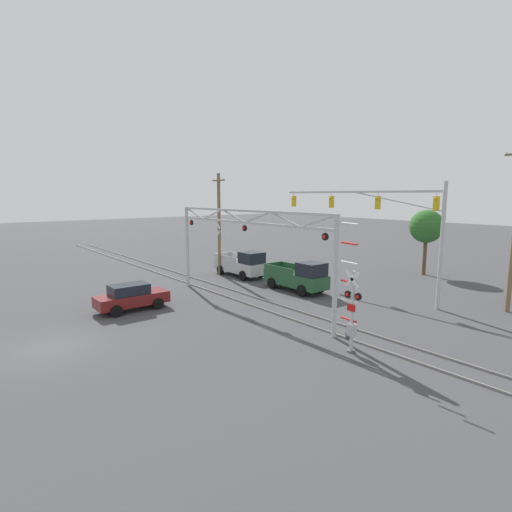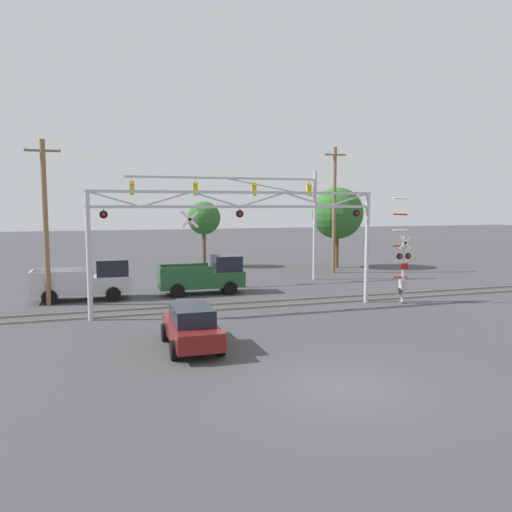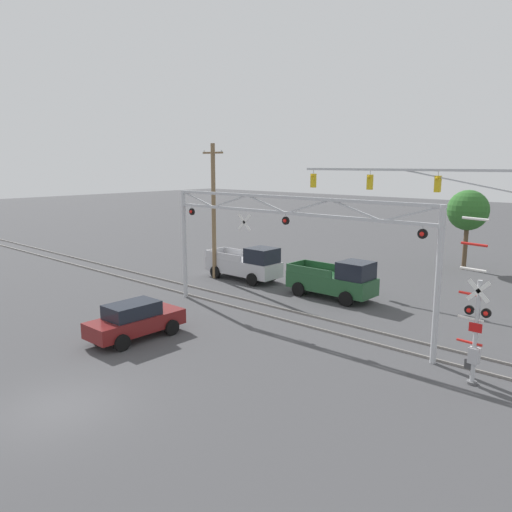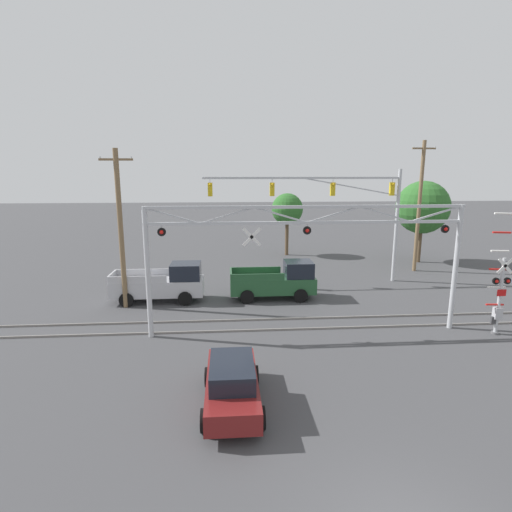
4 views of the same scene
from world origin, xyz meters
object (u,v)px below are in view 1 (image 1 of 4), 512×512
crossing_gantry (244,238)px  traffic_signal_span (389,216)px  pickup_truck_lead (298,277)px  pickup_truck_following (242,264)px  background_tree_far_left_verge (426,227)px  utility_pole_left (219,223)px  crossing_signal_mast (351,310)px  sedan_waiting (131,297)px

crossing_gantry → traffic_signal_span: (4.46, 8.87, 1.22)m
traffic_signal_span → pickup_truck_lead: traffic_signal_span is taller
pickup_truck_following → background_tree_far_left_verge: bearing=54.3°
traffic_signal_span → crossing_gantry: bearing=-116.7°
utility_pole_left → background_tree_far_left_verge: 18.28m
crossing_gantry → pickup_truck_following: size_ratio=2.76×
crossing_gantry → background_tree_far_left_verge: (1.94, 18.63, -0.11)m
crossing_signal_mast → pickup_truck_following: (-16.64, 6.33, -0.90)m
sedan_waiting → utility_pole_left: bearing=119.7°
crossing_gantry → pickup_truck_lead: crossing_gantry is taller
crossing_gantry → crossing_signal_mast: size_ratio=2.55×
pickup_truck_lead → crossing_gantry: bearing=-83.4°
traffic_signal_span → background_tree_far_left_verge: (-2.52, 9.76, -1.33)m
utility_pole_left → crossing_gantry: bearing=-24.9°
background_tree_far_left_verge → crossing_signal_mast: bearing=-69.9°
pickup_truck_lead → sedan_waiting: (-2.97, -11.50, -0.24)m
crossing_gantry → sedan_waiting: crossing_gantry is taller
sedan_waiting → traffic_signal_span: bearing=61.7°
traffic_signal_span → sedan_waiting: (-8.06, -14.93, -4.78)m
crossing_signal_mast → sedan_waiting: crossing_signal_mast is taller
crossing_gantry → traffic_signal_span: size_ratio=1.10×
pickup_truck_following → sedan_waiting: 12.14m
sedan_waiting → utility_pole_left: size_ratio=0.49×
traffic_signal_span → utility_pole_left: 14.76m
utility_pole_left → background_tree_far_left_verge: bearing=50.9°
crossing_gantry → utility_pole_left: size_ratio=1.68×
pickup_truck_lead → traffic_signal_span: bearing=34.0°
crossing_signal_mast → sedan_waiting: size_ratio=1.35×
traffic_signal_span → pickup_truck_following: (-12.00, -3.45, -4.54)m
pickup_truck_following → sedan_waiting: pickup_truck_following is taller
utility_pole_left → background_tree_far_left_verge: (11.52, 14.19, -0.31)m
traffic_signal_span → pickup_truck_following: 13.28m
crossing_signal_mast → utility_pole_left: size_ratio=0.66×
traffic_signal_span → sedan_waiting: size_ratio=3.12×
pickup_truck_following → crossing_signal_mast: bearing=-20.8°
background_tree_far_left_verge → pickup_truck_following: bearing=-125.7°
traffic_signal_span → sedan_waiting: bearing=-118.3°
traffic_signal_span → background_tree_far_left_verge: traffic_signal_span is taller
sedan_waiting → background_tree_far_left_verge: 25.54m
crossing_gantry → background_tree_far_left_verge: bearing=84.1°
sedan_waiting → background_tree_far_left_verge: size_ratio=0.75×
traffic_signal_span → pickup_truck_following: size_ratio=2.50×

